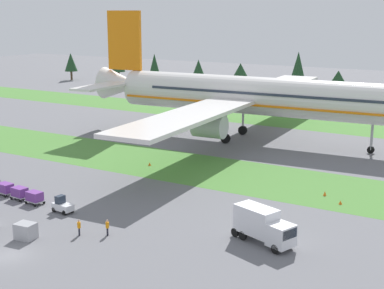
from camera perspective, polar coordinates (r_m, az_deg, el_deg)
ground_plane at (r=58.27m, az=-17.89°, el=-10.59°), size 400.00×400.00×0.00m
grass_strip_near at (r=84.75m, az=0.55°, el=-2.47°), size 320.00×15.68×0.01m
grass_strip_far at (r=123.21m, az=10.75°, el=2.26°), size 320.00×15.68×0.01m
airliner at (r=102.77m, az=5.59°, el=4.98°), size 62.48×77.02×23.17m
baggage_tug at (r=68.24m, az=-12.92°, el=-6.01°), size 2.72×1.55×1.97m
cargo_dolly_lead at (r=71.94m, az=-15.56°, el=-5.08°), size 2.34×1.71×1.55m
cargo_dolly_second at (r=74.16m, az=-16.95°, el=-4.62°), size 2.34×1.71×1.55m
cargo_dolly_third at (r=76.43m, az=-18.26°, el=-4.19°), size 2.34×1.71×1.55m
catering_truck at (r=58.11m, az=7.15°, el=-8.01°), size 7.32×4.47×3.58m
ground_crew_marshaller at (r=60.53m, az=-8.51°, el=-8.19°), size 0.37×0.48×1.74m
ground_crew_loader at (r=61.03m, az=-11.30°, el=-8.13°), size 0.40×0.45×1.74m
uld_container_1 at (r=61.56m, az=-16.39°, el=-8.34°), size 2.15×1.79×1.67m
taxiway_marker_0 at (r=71.71m, az=14.71°, el=-5.65°), size 0.44×0.44×0.48m
taxiway_marker_1 at (r=74.49m, az=13.22°, el=-4.81°), size 0.44×0.44×0.59m
taxiway_marker_2 at (r=86.71m, az=-4.28°, el=-1.96°), size 0.44×0.44×0.53m
distant_tree_line at (r=154.72m, az=17.26°, el=6.48°), size 193.73×11.64×12.36m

